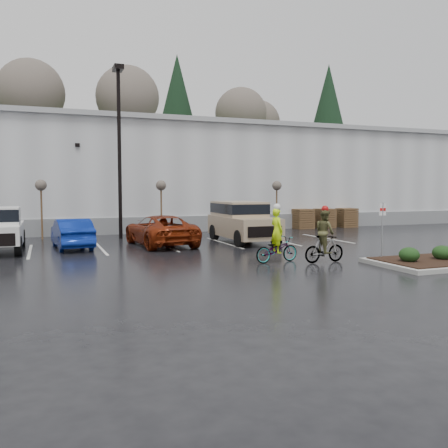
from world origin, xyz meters
name	(u,v)px	position (x,y,z in m)	size (l,w,h in m)	color
ground	(294,269)	(0.00, 0.00, 0.00)	(120.00, 120.00, 0.00)	black
warehouse	(153,176)	(0.00, 21.99, 3.65)	(60.50, 15.50, 7.20)	#B1B3B6
wooded_ridge	(112,186)	(0.00, 45.00, 3.00)	(80.00, 25.00, 6.00)	#203D19
lamppost	(119,133)	(-4.00, 12.00, 5.69)	(0.50, 1.00, 9.22)	black
sapling_west	(41,188)	(-8.00, 13.00, 2.73)	(0.60, 0.60, 3.20)	#462B1C
sapling_mid	(161,188)	(-1.50, 13.00, 2.73)	(0.60, 0.60, 3.20)	#462B1C
sapling_east	(277,188)	(6.00, 13.00, 2.73)	(0.60, 0.60, 3.20)	#462B1C
pallet_stack_a	(303,219)	(8.50, 14.00, 0.68)	(1.20, 1.20, 1.35)	#462B1C
pallet_stack_b	(324,218)	(10.20, 14.00, 0.68)	(1.20, 1.20, 1.35)	#462B1C
pallet_stack_c	(346,218)	(12.00, 14.00, 0.68)	(1.20, 1.20, 1.35)	#462B1C
shrub_a	(409,255)	(4.00, -1.00, 0.41)	(0.70, 0.70, 0.52)	black
shrub_b	(442,253)	(5.50, -1.00, 0.41)	(0.70, 0.70, 0.52)	black
fire_lane_sign	(382,224)	(3.80, 0.20, 1.41)	(0.30, 0.05, 2.20)	gray
car_blue	(72,233)	(-6.72, 8.53, 0.68)	(1.44, 4.13, 1.36)	navy
car_red	(160,230)	(-2.70, 8.16, 0.73)	(2.41, 5.22, 1.45)	maroon
suv_tan	(243,222)	(1.54, 7.98, 1.03)	(2.20, 5.10, 2.06)	tan
cyclist_hivis	(277,244)	(0.11, 1.50, 0.68)	(1.86, 0.86, 2.17)	#3F3F44
cyclist_olive	(324,242)	(1.71, 0.81, 0.78)	(1.64, 0.79, 2.10)	#3F3F44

